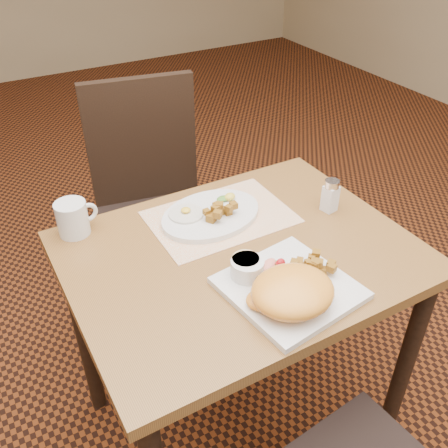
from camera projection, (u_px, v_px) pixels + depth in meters
ground at (237, 418)px, 1.75m from camera, size 8.00×8.00×0.00m
table at (240, 281)px, 1.38m from camera, size 0.90×0.70×0.75m
chair_far at (152, 196)px, 1.94m from camera, size 0.49×0.50×0.97m
placemat at (220, 217)px, 1.44m from camera, size 0.40×0.28×0.00m
plate_square at (289, 288)px, 1.19m from camera, size 0.31×0.31×0.02m
plate_oval at (211, 215)px, 1.44m from camera, size 0.34×0.27×0.02m
hollandaise_mound at (292, 292)px, 1.12m from camera, size 0.20×0.17×0.07m
ramekin at (247, 267)px, 1.20m from camera, size 0.08×0.09×0.04m
garnish_sq at (272, 265)px, 1.23m from camera, size 0.08×0.06×0.03m
fried_egg at (186, 213)px, 1.42m from camera, size 0.10×0.10×0.02m
garnish_ov at (227, 197)px, 1.48m from camera, size 0.06×0.04×0.02m
salt_shaker at (330, 195)px, 1.45m from camera, size 0.05×0.05×0.10m
coffee_mug at (73, 218)px, 1.36m from camera, size 0.12×0.09×0.10m
home_fries_sq at (313, 266)px, 1.22m from camera, size 0.11×0.10×0.04m
home_fries_ov at (219, 210)px, 1.41m from camera, size 0.10×0.07×0.04m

